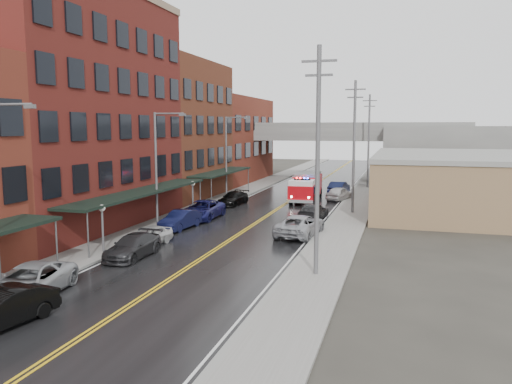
# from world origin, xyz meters

# --- Properties ---
(road) EXTENTS (11.00, 160.00, 0.02)m
(road) POSITION_xyz_m (0.00, 30.00, 0.01)
(road) COLOR black
(road) RESTS_ON ground
(sidewalk_left) EXTENTS (3.00, 160.00, 0.15)m
(sidewalk_left) POSITION_xyz_m (-7.30, 30.00, 0.07)
(sidewalk_left) COLOR slate
(sidewalk_left) RESTS_ON ground
(sidewalk_right) EXTENTS (3.00, 160.00, 0.15)m
(sidewalk_right) POSITION_xyz_m (7.30, 30.00, 0.07)
(sidewalk_right) COLOR slate
(sidewalk_right) RESTS_ON ground
(curb_left) EXTENTS (0.30, 160.00, 0.15)m
(curb_left) POSITION_xyz_m (-5.65, 30.00, 0.07)
(curb_left) COLOR gray
(curb_left) RESTS_ON ground
(curb_right) EXTENTS (0.30, 160.00, 0.15)m
(curb_right) POSITION_xyz_m (5.65, 30.00, 0.07)
(curb_right) COLOR gray
(curb_right) RESTS_ON ground
(brick_building_b) EXTENTS (9.00, 20.00, 18.00)m
(brick_building_b) POSITION_xyz_m (-13.30, 23.00, 9.00)
(brick_building_b) COLOR #561A16
(brick_building_b) RESTS_ON ground
(brick_building_c) EXTENTS (9.00, 15.00, 15.00)m
(brick_building_c) POSITION_xyz_m (-13.30, 40.50, 7.50)
(brick_building_c) COLOR #5D2E1C
(brick_building_c) RESTS_ON ground
(brick_building_far) EXTENTS (9.00, 20.00, 12.00)m
(brick_building_far) POSITION_xyz_m (-13.30, 58.00, 6.00)
(brick_building_far) COLOR maroon
(brick_building_far) RESTS_ON ground
(tan_building) EXTENTS (14.00, 22.00, 5.00)m
(tan_building) POSITION_xyz_m (16.00, 40.00, 2.50)
(tan_building) COLOR #906E4D
(tan_building) RESTS_ON ground
(right_far_block) EXTENTS (18.00, 30.00, 8.00)m
(right_far_block) POSITION_xyz_m (18.00, 70.00, 4.00)
(right_far_block) COLOR slate
(right_far_block) RESTS_ON ground
(awning_1) EXTENTS (2.60, 18.00, 3.09)m
(awning_1) POSITION_xyz_m (-7.49, 23.00, 2.99)
(awning_1) COLOR black
(awning_1) RESTS_ON ground
(awning_2) EXTENTS (2.60, 13.00, 3.09)m
(awning_2) POSITION_xyz_m (-7.49, 40.50, 2.99)
(awning_2) COLOR black
(awning_2) RESTS_ON ground
(globe_lamp_1) EXTENTS (0.44, 0.44, 3.12)m
(globe_lamp_1) POSITION_xyz_m (-6.40, 16.00, 2.31)
(globe_lamp_1) COLOR #59595B
(globe_lamp_1) RESTS_ON ground
(globe_lamp_2) EXTENTS (0.44, 0.44, 3.12)m
(globe_lamp_2) POSITION_xyz_m (-6.40, 30.00, 2.31)
(globe_lamp_2) COLOR #59595B
(globe_lamp_2) RESTS_ON ground
(street_lamp_1) EXTENTS (2.64, 0.22, 9.00)m
(street_lamp_1) POSITION_xyz_m (-6.55, 24.00, 5.19)
(street_lamp_1) COLOR #59595B
(street_lamp_1) RESTS_ON ground
(street_lamp_2) EXTENTS (2.64, 0.22, 9.00)m
(street_lamp_2) POSITION_xyz_m (-6.55, 40.00, 5.19)
(street_lamp_2) COLOR #59595B
(street_lamp_2) RESTS_ON ground
(utility_pole_0) EXTENTS (1.80, 0.24, 12.00)m
(utility_pole_0) POSITION_xyz_m (7.20, 15.00, 6.31)
(utility_pole_0) COLOR #59595B
(utility_pole_0) RESTS_ON ground
(utility_pole_1) EXTENTS (1.80, 0.24, 12.00)m
(utility_pole_1) POSITION_xyz_m (7.20, 35.00, 6.31)
(utility_pole_1) COLOR #59595B
(utility_pole_1) RESTS_ON ground
(utility_pole_2) EXTENTS (1.80, 0.24, 12.00)m
(utility_pole_2) POSITION_xyz_m (7.20, 55.00, 6.31)
(utility_pole_2) COLOR #59595B
(utility_pole_2) RESTS_ON ground
(overpass) EXTENTS (40.00, 10.00, 7.50)m
(overpass) POSITION_xyz_m (0.00, 62.00, 5.99)
(overpass) COLOR slate
(overpass) RESTS_ON ground
(fire_truck) EXTENTS (3.52, 8.20, 2.96)m
(fire_truck) POSITION_xyz_m (1.63, 41.68, 1.60)
(fire_truck) COLOR #B60810
(fire_truck) RESTS_ON ground
(parked_car_left_1) EXTENTS (2.37, 4.82, 1.52)m
(parked_car_left_1) POSITION_xyz_m (-3.61, 4.70, 0.76)
(parked_car_left_1) COLOR black
(parked_car_left_1) RESTS_ON ground
(parked_car_left_2) EXTENTS (3.51, 5.87, 1.53)m
(parked_car_left_2) POSITION_xyz_m (-5.00, 7.87, 0.76)
(parked_car_left_2) COLOR #9EA2A6
(parked_car_left_2) RESTS_ON ground
(parked_car_left_3) EXTENTS (1.98, 4.79, 1.39)m
(parked_car_left_3) POSITION_xyz_m (-4.14, 15.70, 0.69)
(parked_car_left_3) COLOR #272729
(parked_car_left_3) RESTS_ON ground
(parked_car_left_4) EXTENTS (2.28, 4.12, 1.32)m
(parked_car_left_4) POSITION_xyz_m (-4.74, 18.74, 0.66)
(parked_car_left_4) COLOR #BDBDBD
(parked_car_left_4) RESTS_ON ground
(parked_car_left_5) EXTENTS (2.04, 4.56, 1.45)m
(parked_car_left_5) POSITION_xyz_m (-5.00, 24.37, 0.73)
(parked_car_left_5) COLOR #0E1233
(parked_car_left_5) RESTS_ON ground
(parked_car_left_6) EXTENTS (2.71, 5.74, 1.58)m
(parked_car_left_6) POSITION_xyz_m (-5.00, 28.80, 0.79)
(parked_car_left_6) COLOR #151751
(parked_car_left_6) RESTS_ON ground
(parked_car_left_7) EXTENTS (2.38, 4.81, 1.34)m
(parked_car_left_7) POSITION_xyz_m (-4.96, 36.91, 0.67)
(parked_car_left_7) COLOR black
(parked_car_left_7) RESTS_ON ground
(parked_car_right_0) EXTENTS (3.17, 5.86, 1.56)m
(parked_car_right_0) POSITION_xyz_m (4.43, 24.57, 0.78)
(parked_car_right_0) COLOR #97999E
(parked_car_right_0) RESTS_ON ground
(parked_car_right_1) EXTENTS (2.31, 4.80, 1.35)m
(parked_car_right_1) POSITION_xyz_m (4.19, 31.44, 0.67)
(parked_car_right_1) COLOR black
(parked_car_right_1) RESTS_ON ground
(parked_car_right_2) EXTENTS (2.77, 4.67, 1.49)m
(parked_car_right_2) POSITION_xyz_m (5.00, 43.22, 0.75)
(parked_car_right_2) COLOR #B5B5B5
(parked_car_right_2) RESTS_ON ground
(parked_car_right_3) EXTENTS (2.17, 4.93, 1.57)m
(parked_car_right_3) POSITION_xyz_m (4.41, 47.80, 0.79)
(parked_car_right_3) COLOR black
(parked_car_right_3) RESTS_ON ground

